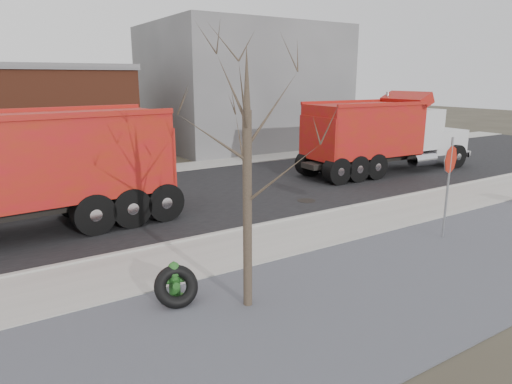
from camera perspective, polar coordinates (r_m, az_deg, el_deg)
ground at (r=13.37m, az=4.85°, el=-6.02°), size 120.00×120.00×0.00m
gravel_verge at (r=11.01m, az=16.17°, el=-11.01°), size 60.00×5.00×0.03m
sidewalk at (r=13.54m, az=4.21°, el=-5.60°), size 60.00×2.50×0.06m
curb at (r=14.54m, az=1.14°, el=-4.06°), size 60.00×0.15×0.11m
road at (r=18.53m, az=-7.04°, el=-0.31°), size 60.00×9.40×0.02m
far_sidewalk at (r=23.68m, az=-13.05°, el=2.63°), size 60.00×2.00×0.06m
building_grey at (r=32.54m, az=-1.80°, el=13.05°), size 12.00×10.00×8.00m
bare_tree at (r=8.69m, az=-1.12°, el=5.57°), size 3.20×3.20×5.20m
fire_hydrant at (r=9.94m, az=-10.14°, el=-11.08°), size 0.49×0.48×0.86m
truck_tire at (r=9.74m, az=-9.94°, el=-11.54°), size 1.04×0.91×0.88m
stop_sign at (r=14.07m, az=23.02°, el=2.45°), size 0.79×0.22×2.98m
dump_truck_red_a at (r=23.36m, az=15.60°, el=7.15°), size 9.73×3.07×3.87m
dump_truck_red_b at (r=14.92m, az=-27.04°, el=2.79°), size 9.79×3.36×4.04m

